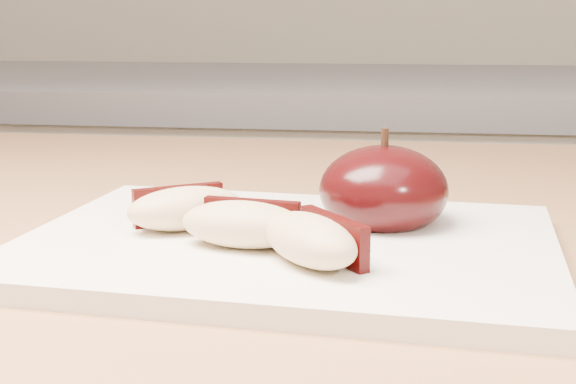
# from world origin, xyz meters

# --- Properties ---
(back_cabinet) EXTENTS (2.40, 0.62, 0.94)m
(back_cabinet) POSITION_xyz_m (0.00, 1.20, 0.47)
(back_cabinet) COLOR silver
(back_cabinet) RESTS_ON ground
(cutting_board) EXTENTS (0.30, 0.23, 0.01)m
(cutting_board) POSITION_xyz_m (-0.04, 0.40, 0.91)
(cutting_board) COLOR white
(cutting_board) RESTS_ON island_counter
(apple_half) EXTENTS (0.08, 0.08, 0.06)m
(apple_half) POSITION_xyz_m (0.01, 0.44, 0.93)
(apple_half) COLOR black
(apple_half) RESTS_ON cutting_board
(apple_wedge_a) EXTENTS (0.07, 0.06, 0.02)m
(apple_wedge_a) POSITION_xyz_m (-0.10, 0.41, 0.92)
(apple_wedge_a) COLOR #DABD8A
(apple_wedge_a) RESTS_ON cutting_board
(apple_wedge_b) EXTENTS (0.07, 0.04, 0.02)m
(apple_wedge_b) POSITION_xyz_m (-0.06, 0.38, 0.92)
(apple_wedge_b) COLOR #DABD8A
(apple_wedge_b) RESTS_ON cutting_board
(apple_wedge_c) EXTENTS (0.07, 0.07, 0.02)m
(apple_wedge_c) POSITION_xyz_m (-0.02, 0.35, 0.92)
(apple_wedge_c) COLOR #DABD8A
(apple_wedge_c) RESTS_ON cutting_board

